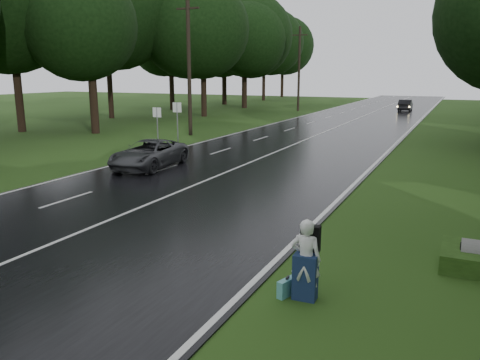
% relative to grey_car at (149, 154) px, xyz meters
% --- Properties ---
extents(ground, '(160.00, 160.00, 0.00)m').
position_rel_grey_car_xyz_m(ground, '(3.86, -8.19, -0.69)').
color(ground, '#264615').
rests_on(ground, ground).
extents(road, '(12.00, 140.00, 0.04)m').
position_rel_grey_car_xyz_m(road, '(3.86, 11.81, -0.67)').
color(road, black).
rests_on(road, ground).
extents(lane_center, '(0.12, 140.00, 0.01)m').
position_rel_grey_car_xyz_m(lane_center, '(3.86, 11.81, -0.65)').
color(lane_center, silver).
rests_on(lane_center, road).
extents(grey_car, '(2.54, 4.85, 1.30)m').
position_rel_grey_car_xyz_m(grey_car, '(0.00, 0.00, 0.00)').
color(grey_car, '#424346').
rests_on(grey_car, road).
extents(far_car, '(1.52, 4.09, 1.33)m').
position_rel_grey_car_xyz_m(far_car, '(6.99, 41.77, 0.02)').
color(far_car, black).
rests_on(far_car, road).
extents(hitchhiker, '(0.63, 0.57, 1.68)m').
position_rel_grey_car_xyz_m(hitchhiker, '(10.88, -9.85, 0.09)').
color(hitchhiker, silver).
rests_on(hitchhiker, ground).
extents(suitcase, '(0.30, 0.54, 0.37)m').
position_rel_grey_car_xyz_m(suitcase, '(10.51, -9.88, -0.51)').
color(suitcase, teal).
rests_on(suitcase, ground).
extents(utility_pole_mid, '(1.80, 0.28, 9.83)m').
position_rel_grey_car_xyz_m(utility_pole_mid, '(-4.64, 11.57, -0.69)').
color(utility_pole_mid, black).
rests_on(utility_pole_mid, ground).
extents(utility_pole_far, '(1.80, 0.28, 9.72)m').
position_rel_grey_car_xyz_m(utility_pole_far, '(-4.64, 36.49, -0.69)').
color(utility_pole_far, black).
rests_on(utility_pole_far, ground).
extents(road_sign_a, '(0.59, 0.10, 2.44)m').
position_rel_grey_car_xyz_m(road_sign_a, '(-3.34, 5.56, -0.69)').
color(road_sign_a, white).
rests_on(road_sign_a, ground).
extents(road_sign_b, '(0.63, 0.10, 2.61)m').
position_rel_grey_car_xyz_m(road_sign_b, '(-3.34, 7.81, -0.69)').
color(road_sign_b, white).
rests_on(road_sign_b, ground).
extents(tree_left_d, '(9.27, 9.27, 14.49)m').
position_rel_grey_car_xyz_m(tree_left_d, '(-11.74, 9.49, -0.69)').
color(tree_left_d, black).
rests_on(tree_left_d, ground).
extents(tree_left_e, '(9.69, 9.69, 15.15)m').
position_rel_grey_car_xyz_m(tree_left_e, '(-11.32, 25.50, -0.69)').
color(tree_left_e, black).
rests_on(tree_left_e, ground).
extents(tree_left_f, '(9.76, 9.76, 15.26)m').
position_rel_grey_car_xyz_m(tree_left_f, '(-12.61, 38.47, -0.69)').
color(tree_left_f, black).
rests_on(tree_left_f, ground).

